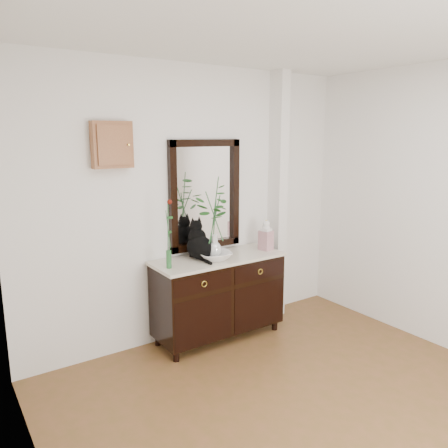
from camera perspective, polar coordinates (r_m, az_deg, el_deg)
ground_plane at (r=3.46m, az=15.38°, el=-25.10°), size 3.60×4.00×0.02m
wall_back at (r=4.37m, az=-3.67°, el=2.54°), size 3.60×0.04×2.70m
pilaster at (r=4.88m, az=7.00°, el=3.44°), size 0.12×0.20×2.70m
sideboard at (r=4.44m, az=-0.73°, el=-9.01°), size 1.33×0.52×0.82m
wall_mirror at (r=4.39m, az=-2.47°, el=3.80°), size 0.80×0.06×1.10m
key_cabinet at (r=3.92m, az=-14.42°, el=9.99°), size 0.35×0.10×0.40m
cat at (r=4.22m, az=-3.19°, el=-2.05°), size 0.28×0.34×0.38m
lotus_bowl at (r=4.22m, az=-1.23°, el=-4.16°), size 0.38×0.38×0.08m
vase_branches at (r=4.13m, az=-1.25°, el=0.88°), size 0.45×0.45×0.79m
bud_vase_rose at (r=3.92m, az=-7.30°, el=-1.27°), size 0.09×0.09×0.64m
ginger_jar at (r=4.58m, az=5.51°, el=-1.39°), size 0.14×0.14×0.32m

